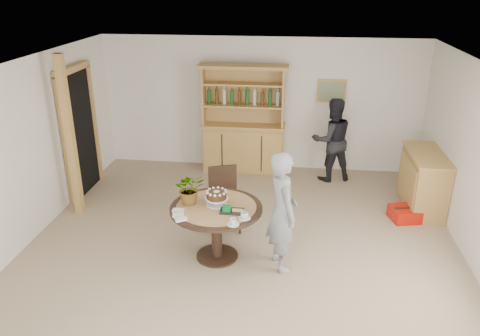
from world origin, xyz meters
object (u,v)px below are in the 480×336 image
teen_boy (282,212)px  dining_table (216,217)px  hutch (243,136)px  adult_person (332,140)px  dining_chair (224,194)px  sideboard (423,181)px  red_suitcase (410,213)px

teen_boy → dining_table: bearing=61.4°
hutch → adult_person: (1.63, -0.24, 0.08)m
dining_chair → adult_person: bearing=31.0°
sideboard → adult_person: size_ratio=0.82×
red_suitcase → dining_chair: bearing=177.6°
teen_boy → adult_person: bearing=-37.0°
hutch → dining_chair: size_ratio=2.16×
dining_table → hutch: bearing=90.0°
dining_chair → adult_person: 2.61m
sideboard → teen_boy: size_ratio=0.80×
teen_boy → red_suitcase: teen_boy is taller
hutch → adult_person: bearing=-8.4°
adult_person → red_suitcase: bearing=112.0°
dining_chair → adult_person: (1.66, 2.00, 0.23)m
dining_table → adult_person: adult_person is taller
hutch → adult_person: 1.65m
hutch → dining_chair: (-0.03, -2.24, -0.15)m
teen_boy → adult_person: size_ratio=1.03×
hutch → adult_person: size_ratio=1.33×
dining_chair → sideboard: bearing=-1.2°
hutch → red_suitcase: hutch is taller
dining_table → dining_chair: (-0.03, 0.83, -0.07)m
red_suitcase → sideboard: bearing=47.1°
hutch → teen_boy: size_ratio=1.29×
sideboard → dining_chair: bearing=-162.0°
hutch → teen_boy: bearing=-75.0°
dining_chair → red_suitcase: 2.92m
hutch → red_suitcase: 3.31m
hutch → sideboard: 3.29m
hutch → teen_boy: (0.85, -3.16, 0.10)m
red_suitcase → teen_boy: bearing=-156.4°
teen_boy → sideboard: bearing=-70.7°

